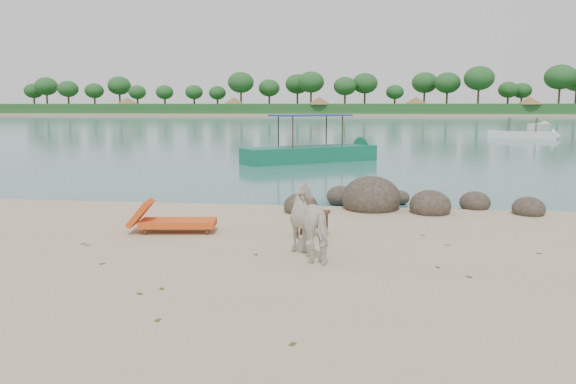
% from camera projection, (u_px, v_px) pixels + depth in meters
% --- Properties ---
extents(water, '(400.00, 400.00, 0.00)m').
position_uv_depth(water, '(352.00, 121.00, 96.80)').
color(water, '#346668').
rests_on(water, ground).
extents(far_shore, '(420.00, 90.00, 1.40)m').
position_uv_depth(far_shore, '(355.00, 114.00, 175.25)').
color(far_shore, tan).
rests_on(far_shore, ground).
extents(far_scenery, '(420.00, 18.00, 9.50)m').
position_uv_depth(far_scenery, '(355.00, 104.00, 142.11)').
color(far_scenery, '#1E4C1E').
rests_on(far_scenery, ground).
extents(boulders, '(6.19, 2.65, 1.11)m').
position_uv_depth(boulders, '(390.00, 202.00, 13.96)').
color(boulders, '#312A21').
rests_on(boulders, ground).
extents(cow, '(1.32, 1.57, 1.22)m').
position_uv_depth(cow, '(314.00, 223.00, 9.51)').
color(cow, white).
rests_on(cow, ground).
extents(side_table, '(0.70, 0.51, 0.52)m').
position_uv_depth(side_table, '(312.00, 226.00, 10.95)').
color(side_table, '#332214').
rests_on(side_table, ground).
extents(lounge_chair, '(1.96, 0.90, 0.57)m').
position_uv_depth(lounge_chair, '(178.00, 220.00, 11.39)').
color(lounge_chair, '#D55F19').
rests_on(lounge_chair, ground).
extents(boat_near, '(7.02, 5.63, 3.60)m').
position_uv_depth(boat_near, '(310.00, 123.00, 26.25)').
color(boat_near, '#106847').
rests_on(boat_near, water).
extents(boat_mid, '(5.84, 3.33, 2.81)m').
position_uv_depth(boat_mid, '(523.00, 120.00, 45.39)').
color(boat_mid, silver).
rests_on(boat_mid, water).
extents(boat_far, '(4.17, 5.65, 0.68)m').
position_uv_depth(boat_far, '(539.00, 125.00, 65.81)').
color(boat_far, silver).
rests_on(boat_far, water).
extents(dead_leaves, '(8.93, 6.21, 0.00)m').
position_uv_depth(dead_leaves, '(263.00, 276.00, 8.58)').
color(dead_leaves, brown).
rests_on(dead_leaves, ground).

